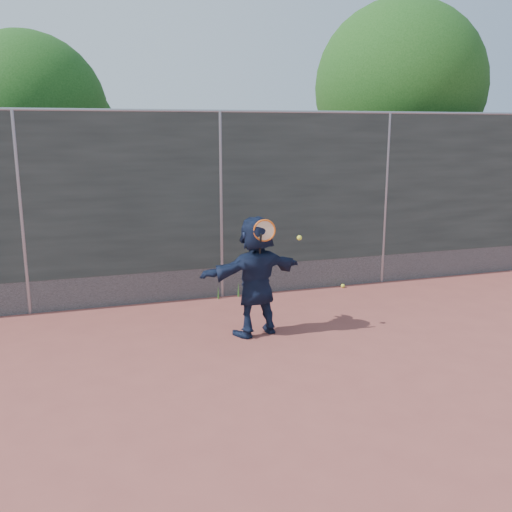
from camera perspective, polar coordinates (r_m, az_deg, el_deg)
name	(u,v)px	position (r m, az deg, el deg)	size (l,w,h in m)	color
ground	(301,383)	(6.44, 4.52, -12.57)	(80.00, 80.00, 0.00)	#9E4C42
player	(256,276)	(7.62, 0.00, -1.99)	(1.51, 0.48, 1.63)	#16203C
ball_ground	(343,286)	(10.14, 8.68, -2.97)	(0.07, 0.07, 0.07)	#F0F736
fence	(221,202)	(9.23, -3.53, 5.43)	(20.00, 0.06, 3.03)	#38423D
swing_action	(268,233)	(7.34, 1.19, 2.35)	(0.70, 0.17, 0.51)	orange
tree_right	(405,92)	(13.13, 14.72, 15.54)	(3.78, 3.60, 5.39)	#382314
tree_left	(36,118)	(11.95, -21.15, 12.79)	(3.15, 3.00, 4.53)	#382314
weed_clump	(241,289)	(9.49, -1.51, -3.29)	(0.68, 0.07, 0.30)	#387226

